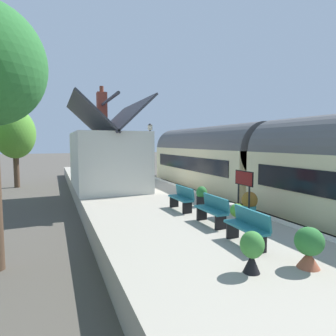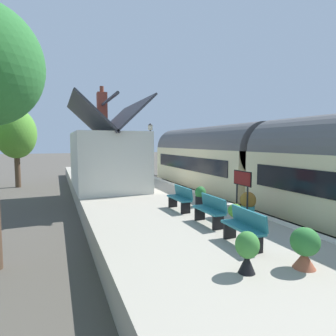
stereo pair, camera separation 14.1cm
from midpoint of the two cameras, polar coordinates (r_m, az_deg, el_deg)
ground_plane at (r=17.76m, az=5.39°, el=-5.91°), size 160.00×160.00×0.00m
platform at (r=16.33m, az=-7.05°, el=-5.40°), size 32.00×5.85×0.84m
platform_edge_coping at (r=17.13m, az=1.88°, el=-3.42°), size 32.00×0.36×0.02m
rail_near at (r=18.52m, az=9.90°, el=-5.29°), size 52.00×0.08×0.14m
rail_far at (r=17.83m, az=5.91°, el=-5.64°), size 52.00×0.08×0.14m
train at (r=13.58m, az=18.92°, el=-0.08°), size 21.66×2.73×4.32m
station_building at (r=16.71m, az=-11.76°, el=2.06°), size 6.80×3.80×5.84m
bench_by_lamp at (r=9.13m, az=8.75°, el=-8.02°), size 1.40×0.45×0.88m
bench_platform_end at (r=24.11m, az=-10.81°, el=0.08°), size 1.41×0.46×0.88m
bench_mid_platform at (r=7.52m, az=15.30°, el=-10.99°), size 1.41×0.48×0.88m
bench_near_building at (r=10.90m, az=2.84°, el=-5.82°), size 1.41×0.47×0.88m
planter_corner_building at (r=9.20m, az=13.46°, el=-8.84°), size 0.44×0.44×0.70m
planter_edge_far at (r=6.65m, az=25.87°, el=-13.76°), size 0.57×0.57×0.86m
planter_bench_right at (r=10.43m, az=15.81°, el=-6.70°), size 0.54×0.54×0.85m
planter_by_door at (r=11.63m, az=6.74°, el=-5.51°), size 0.43×0.43×0.80m
planter_edge_near at (r=22.68m, az=-6.05°, el=-0.24°), size 0.55×0.55×0.86m
planter_under_sign at (r=6.04m, az=15.97°, el=-15.24°), size 0.47×0.47×0.82m
lamp_post_platform at (r=19.11m, az=-3.28°, el=5.35°), size 0.32×0.50×3.78m
station_sign_board at (r=10.18m, az=14.79°, el=-2.70°), size 0.96×0.06×1.57m
tree_behind_building at (r=24.39m, az=-27.57°, el=5.99°), size 3.21×2.89×5.91m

